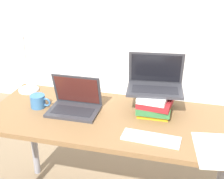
{
  "coord_description": "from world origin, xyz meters",
  "views": [
    {
      "loc": [
        0.4,
        -1.25,
        1.68
      ],
      "look_at": [
        -0.0,
        0.32,
        0.94
      ],
      "focal_mm": 50.0,
      "sensor_mm": 36.0,
      "label": 1
    }
  ],
  "objects_px": {
    "wireless_keyboard": "(151,138)",
    "desk_lamp": "(28,32)",
    "mug": "(38,101)",
    "laptop_on_books": "(155,83)",
    "book_stack": "(155,102)",
    "mouse": "(205,143)",
    "notepad": "(220,151)",
    "laptop_left": "(75,104)"
  },
  "relations": [
    {
      "from": "book_stack",
      "to": "desk_lamp",
      "type": "xyz_separation_m",
      "value": [
        -0.83,
        0.05,
        0.37
      ]
    },
    {
      "from": "notepad",
      "to": "desk_lamp",
      "type": "xyz_separation_m",
      "value": [
        -1.2,
        0.38,
        0.43
      ]
    },
    {
      "from": "laptop_left",
      "to": "mouse",
      "type": "bearing_deg",
      "value": -13.71
    },
    {
      "from": "book_stack",
      "to": "mouse",
      "type": "xyz_separation_m",
      "value": [
        0.29,
        -0.3,
        -0.05
      ]
    },
    {
      "from": "laptop_on_books",
      "to": "notepad",
      "type": "relative_size",
      "value": 1.06
    },
    {
      "from": "laptop_on_books",
      "to": "mouse",
      "type": "bearing_deg",
      "value": -48.03
    },
    {
      "from": "laptop_left",
      "to": "desk_lamp",
      "type": "height_order",
      "value": "desk_lamp"
    },
    {
      "from": "notepad",
      "to": "mug",
      "type": "xyz_separation_m",
      "value": [
        -1.08,
        0.21,
        0.04
      ]
    },
    {
      "from": "laptop_left",
      "to": "laptop_on_books",
      "type": "relative_size",
      "value": 0.86
    },
    {
      "from": "laptop_left",
      "to": "notepad",
      "type": "relative_size",
      "value": 0.92
    },
    {
      "from": "laptop_left",
      "to": "book_stack",
      "type": "relative_size",
      "value": 1.06
    },
    {
      "from": "desk_lamp",
      "to": "mug",
      "type": "bearing_deg",
      "value": -56.71
    },
    {
      "from": "wireless_keyboard",
      "to": "mouse",
      "type": "height_order",
      "value": "mouse"
    },
    {
      "from": "mouse",
      "to": "mug",
      "type": "distance_m",
      "value": 1.03
    },
    {
      "from": "notepad",
      "to": "desk_lamp",
      "type": "relative_size",
      "value": 0.57
    },
    {
      "from": "laptop_on_books",
      "to": "mug",
      "type": "relative_size",
      "value": 2.67
    },
    {
      "from": "book_stack",
      "to": "mug",
      "type": "bearing_deg",
      "value": -170.03
    },
    {
      "from": "wireless_keyboard",
      "to": "notepad",
      "type": "xyz_separation_m",
      "value": [
        0.34,
        -0.02,
        -0.0
      ]
    },
    {
      "from": "mouse",
      "to": "desk_lamp",
      "type": "relative_size",
      "value": 0.19
    },
    {
      "from": "laptop_on_books",
      "to": "wireless_keyboard",
      "type": "distance_m",
      "value": 0.39
    },
    {
      "from": "wireless_keyboard",
      "to": "mug",
      "type": "bearing_deg",
      "value": 165.84
    },
    {
      "from": "laptop_on_books",
      "to": "desk_lamp",
      "type": "bearing_deg",
      "value": 179.38
    },
    {
      "from": "laptop_left",
      "to": "book_stack",
      "type": "xyz_separation_m",
      "value": [
        0.48,
        0.11,
        0.02
      ]
    },
    {
      "from": "laptop_left",
      "to": "laptop_on_books",
      "type": "bearing_deg",
      "value": 17.72
    },
    {
      "from": "mouse",
      "to": "wireless_keyboard",
      "type": "bearing_deg",
      "value": -177.3
    },
    {
      "from": "mouse",
      "to": "desk_lamp",
      "type": "height_order",
      "value": "desk_lamp"
    },
    {
      "from": "mouse",
      "to": "notepad",
      "type": "xyz_separation_m",
      "value": [
        0.07,
        -0.03,
        -0.01
      ]
    },
    {
      "from": "mug",
      "to": "laptop_left",
      "type": "bearing_deg",
      "value": 3.58
    },
    {
      "from": "wireless_keyboard",
      "to": "notepad",
      "type": "relative_size",
      "value": 0.94
    },
    {
      "from": "wireless_keyboard",
      "to": "mouse",
      "type": "xyz_separation_m",
      "value": [
        0.27,
        0.01,
        0.01
      ]
    },
    {
      "from": "laptop_left",
      "to": "wireless_keyboard",
      "type": "relative_size",
      "value": 0.98
    },
    {
      "from": "wireless_keyboard",
      "to": "desk_lamp",
      "type": "xyz_separation_m",
      "value": [
        -0.85,
        0.36,
        0.43
      ]
    },
    {
      "from": "book_stack",
      "to": "desk_lamp",
      "type": "bearing_deg",
      "value": 176.75
    },
    {
      "from": "laptop_left",
      "to": "wireless_keyboard",
      "type": "distance_m",
      "value": 0.54
    },
    {
      "from": "laptop_left",
      "to": "mug",
      "type": "xyz_separation_m",
      "value": [
        -0.24,
        -0.01,
        -0.0
      ]
    },
    {
      "from": "wireless_keyboard",
      "to": "desk_lamp",
      "type": "relative_size",
      "value": 0.54
    },
    {
      "from": "mouse",
      "to": "laptop_left",
      "type": "bearing_deg",
      "value": 166.29
    },
    {
      "from": "wireless_keyboard",
      "to": "mug",
      "type": "height_order",
      "value": "mug"
    },
    {
      "from": "notepad",
      "to": "laptop_on_books",
      "type": "bearing_deg",
      "value": 135.28
    },
    {
      "from": "laptop_left",
      "to": "mug",
      "type": "distance_m",
      "value": 0.24
    },
    {
      "from": "book_stack",
      "to": "laptop_on_books",
      "type": "height_order",
      "value": "laptop_on_books"
    },
    {
      "from": "wireless_keyboard",
      "to": "mouse",
      "type": "relative_size",
      "value": 2.79
    }
  ]
}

